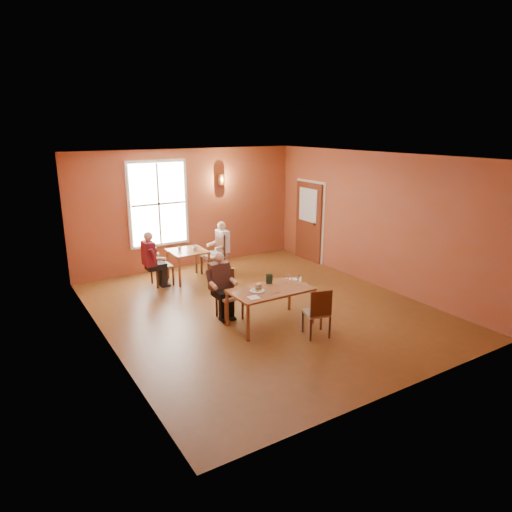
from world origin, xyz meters
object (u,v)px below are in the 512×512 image
chair_diner_white (213,255)px  chair_empty (316,312)px  second_table (188,265)px  diner_maroon (160,259)px  diner_main (230,288)px  chair_diner_main (229,295)px  main_table (270,307)px  diner_white (214,250)px  chair_diner_maroon (162,265)px

chair_diner_white → chair_empty: bearing=-179.4°
second_table → diner_maroon: bearing=180.0°
diner_main → chair_diner_white: bearing=-109.4°
diner_main → second_table: 2.54m
chair_diner_main → diner_maroon: bearing=-79.9°
main_table → diner_main: bearing=128.9°
chair_diner_white → diner_white: bearing=-90.0°
chair_empty → second_table: size_ratio=1.08×
chair_diner_main → chair_empty: (0.93, -1.45, -0.01)m
diner_white → diner_maroon: diner_maroon is taller
chair_diner_white → diner_maroon: (-1.33, 0.00, 0.11)m
main_table → diner_main: diner_main is taller
chair_diner_maroon → diner_maroon: 0.16m
chair_diner_main → second_table: 2.50m
main_table → diner_white: (0.42, 3.14, 0.28)m
chair_empty → main_table: bearing=132.9°
diner_main → chair_diner_white: diner_main is taller
chair_empty → chair_diner_maroon: (-1.34, 3.94, 0.03)m
chair_diner_main → main_table: bearing=127.6°
chair_diner_maroon → chair_diner_white: bearing=90.0°
second_table → chair_diner_maroon: (-0.65, 0.00, 0.11)m
diner_white → diner_maroon: (-1.36, 0.00, 0.00)m
main_table → diner_maroon: (-0.94, 3.14, 0.28)m
diner_main → second_table: bearing=-95.4°
chair_diner_main → diner_main: 0.16m
second_table → chair_diner_white: (0.65, 0.00, 0.16)m
diner_maroon → chair_diner_maroon: bearing=90.0°
chair_diner_main → diner_main: (0.00, -0.03, 0.15)m
chair_diner_main → diner_maroon: size_ratio=0.72×
diner_maroon → diner_main: bearing=10.0°
chair_empty → chair_diner_white: chair_diner_white is taller
chair_empty → chair_diner_maroon: bearing=123.6°
diner_maroon → chair_diner_main: bearing=10.1°
diner_white → chair_empty: bearing=-179.9°
second_table → chair_diner_maroon: size_ratio=0.87×
chair_diner_white → second_table: bearing=90.0°
main_table → second_table: second_table is taller
main_table → second_table: bearing=94.8°
diner_maroon → diner_white: bearing=90.0°
diner_main → chair_diner_maroon: 2.56m
chair_empty → diner_white: bearing=104.9°
second_table → diner_white: (0.68, 0.00, 0.26)m
main_table → diner_maroon: size_ratio=1.17×
chair_diner_main → diner_maroon: (-0.44, 2.49, 0.17)m
main_table → chair_empty: size_ratio=1.66×
main_table → diner_white: size_ratio=1.18×
chair_diner_main → chair_diner_maroon: bearing=-80.6°
main_table → diner_main: 0.84m
main_table → diner_white: diner_white is taller
chair_empty → second_table: 4.00m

